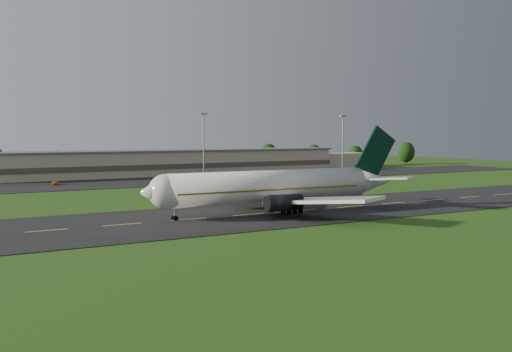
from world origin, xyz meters
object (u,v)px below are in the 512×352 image
service_vehicle_a (55,183)px  airliner (274,187)px  light_mast_east (343,137)px  service_vehicle_b (206,177)px  light_mast_centre (204,137)px  service_vehicle_d (347,171)px  service_vehicle_c (211,176)px  terminal (188,162)px

service_vehicle_a → airliner: bearing=-66.5°
light_mast_east → service_vehicle_a: (-101.17, -5.35, -12.02)m
airliner → service_vehicle_b: size_ratio=11.95×
airliner → light_mast_centre: bearing=76.0°
light_mast_east → service_vehicle_d: light_mast_east is taller
service_vehicle_a → service_vehicle_d: (96.81, -2.63, 0.05)m
light_mast_centre → service_vehicle_c: light_mast_centre is taller
terminal → light_mast_centre: light_mast_centre is taller
airliner → service_vehicle_b: 74.41m
service_vehicle_c → light_mast_centre: bearing=98.1°
service_vehicle_b → service_vehicle_c: service_vehicle_c is taller
terminal → service_vehicle_c: bearing=-95.0°
service_vehicle_b → service_vehicle_c: 2.82m
airliner → light_mast_centre: (22.01, 80.02, 8.08)m
light_mast_east → airliner: bearing=-133.9°
light_mast_centre → service_vehicle_a: 48.01m
airliner → service_vehicle_c: size_ratio=9.59×
terminal → light_mast_centre: bearing=-95.0°
terminal → service_vehicle_b: terminal is taller
terminal → light_mast_east: 56.67m
airliner → service_vehicle_a: 78.58m
service_vehicle_b → terminal: bearing=-0.3°
service_vehicle_d → light_mast_east: bearing=-7.2°
terminal → service_vehicle_c: (-1.99, -22.81, -3.15)m
airliner → light_mast_centre: 83.38m
service_vehicle_b → service_vehicle_d: service_vehicle_b is taller
light_mast_east → service_vehicle_c: 57.23m
service_vehicle_b → service_vehicle_c: bearing=-46.3°
terminal → service_vehicle_a: terminal is taller
terminal → service_vehicle_b: (-4.33, -24.39, -3.18)m
service_vehicle_c → service_vehicle_d: bearing=11.6°
service_vehicle_d → airliner: bearing=156.1°
airliner → service_vehicle_b: bearing=76.5°
light_mast_centre → service_vehicle_d: 52.65m
airliner → service_vehicle_d: (72.65, 72.04, -3.89)m
light_mast_centre → light_mast_east: size_ratio=1.00×
service_vehicle_c → service_vehicle_a: bearing=-168.5°
service_vehicle_b → light_mast_east: bearing=-72.1°
light_mast_centre → service_vehicle_d: bearing=-9.0°
terminal → service_vehicle_a: (-47.57, -21.54, -3.27)m
terminal → service_vehicle_d: (49.24, -24.17, -3.22)m
terminal → light_mast_east: (53.60, -16.18, 8.75)m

